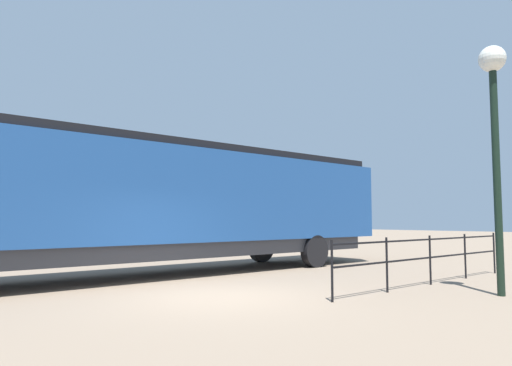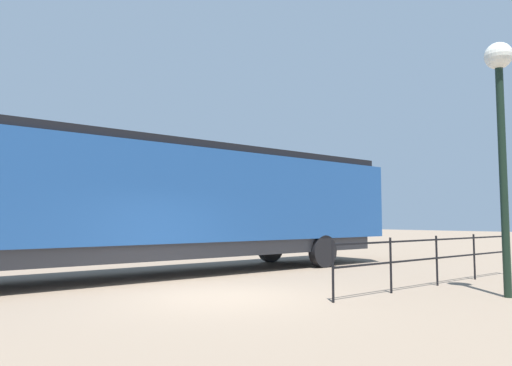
# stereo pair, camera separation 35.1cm
# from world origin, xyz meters

# --- Properties ---
(ground_plane) EXTENTS (120.00, 120.00, 0.00)m
(ground_plane) POSITION_xyz_m (0.00, 0.00, 0.00)
(ground_plane) COLOR #84705B
(locomotive) EXTENTS (3.06, 17.55, 3.90)m
(locomotive) POSITION_xyz_m (-4.19, 1.17, 2.21)
(locomotive) COLOR navy
(locomotive) RESTS_ON ground_plane
(lamp_post) EXTENTS (0.58, 0.58, 5.51)m
(lamp_post) POSITION_xyz_m (3.92, 4.66, 4.15)
(lamp_post) COLOR black
(lamp_post) RESTS_ON ground_plane
(platform_fence) EXTENTS (0.05, 7.72, 1.23)m
(platform_fence) POSITION_xyz_m (2.03, 5.16, 0.80)
(platform_fence) COLOR black
(platform_fence) RESTS_ON ground_plane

